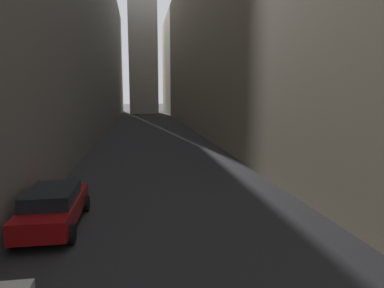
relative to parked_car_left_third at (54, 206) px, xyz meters
The scene contains 4 objects.
ground_plane 29.00m from the parked_car_left_third, 81.27° to the left, with size 264.00×264.00×0.00m, color #232326.
building_block_left 33.99m from the parked_car_left_third, 106.37° to the left, with size 15.80×108.00×24.73m, color slate.
building_block_right 36.77m from the parked_car_left_third, 60.65° to the left, with size 14.67×108.00×23.01m, color gray.
parked_car_left_third is the anchor object (origin of this frame).
Camera 1 is at (-1.43, 7.38, 4.60)m, focal length 31.94 mm.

